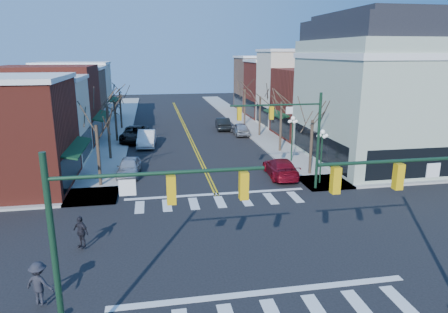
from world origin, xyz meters
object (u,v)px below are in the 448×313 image
car_left_near (129,167)px  car_left_mid (147,139)px  pedestrian_dark_a (81,232)px  lamppost_corner (322,147)px  car_right_near (281,168)px  car_right_far (223,124)px  pedestrian_dark_b (39,283)px  car_left_far (135,134)px  victorian_corner (383,89)px  car_right_mid (240,129)px  lamppost_midblock (292,131)px

car_left_near → car_left_mid: (1.36, 10.58, 0.11)m
pedestrian_dark_a → lamppost_corner: bearing=64.7°
car_right_near → car_right_far: (-1.05, 21.23, 0.02)m
car_left_near → car_left_mid: bearing=86.8°
pedestrian_dark_b → car_left_mid: bearing=-75.2°
car_left_far → pedestrian_dark_a: bearing=-88.4°
victorian_corner → car_right_mid: 18.14m
pedestrian_dark_b → lamppost_midblock: bearing=-109.4°
car_right_far → car_left_far: bearing=30.0°
car_left_far → victorian_corner: bearing=-22.8°
car_left_near → lamppost_midblock: bearing=9.9°
victorian_corner → car_left_far: bearing=151.6°
car_right_far → pedestrian_dark_a: size_ratio=2.77×
car_right_far → pedestrian_dark_a: bearing=72.0°
car_left_near → car_left_mid: size_ratio=0.84×
car_left_near → car_left_mid: car_left_mid is taller
lamppost_corner → car_right_far: bearing=98.2°
car_left_far → car_right_mid: 12.78m
victorian_corner → lamppost_corner: size_ratio=3.29×
car_right_far → pedestrian_dark_b: pedestrian_dark_b is taller
lamppost_midblock → car_right_near: (-2.35, -4.01, -2.20)m
lamppost_corner → car_right_mid: (-1.90, 19.79, -2.19)m
lamppost_midblock → car_left_far: 18.93m
victorian_corner → car_right_mid: victorian_corner is taller
lamppost_corner → car_left_near: bearing=161.0°
victorian_corner → car_right_far: (-11.70, 17.73, -5.87)m
car_left_far → car_right_mid: size_ratio=1.35×
car_right_near → car_left_near: bearing=-7.8°
car_left_mid → car_right_mid: 12.09m
lamppost_corner → car_left_far: size_ratio=0.70×
lamppost_midblock → pedestrian_dark_b: 25.68m
car_left_near → car_right_far: (11.20, 18.71, 0.04)m
pedestrian_dark_b → lamppost_corner: bearing=-121.3°
victorian_corner → pedestrian_dark_a: 28.81m
lamppost_corner → car_left_near: (-14.60, 5.02, -2.22)m
car_left_far → car_left_near: bearing=-84.5°
pedestrian_dark_b → car_left_far: bearing=-72.0°
lamppost_corner → lamppost_midblock: 6.50m
victorian_corner → car_left_mid: victorian_corner is taller
car_left_far → pedestrian_dark_a: (-1.78, -26.10, 0.16)m
victorian_corner → car_right_mid: (-10.20, 13.79, -5.88)m
lamppost_corner → car_left_far: (-14.60, 18.36, -2.11)m
lamppost_corner → pedestrian_dark_a: (-16.38, -7.74, -1.95)m
victorian_corner → lamppost_midblock: 9.10m
lamppost_corner → car_left_far: 23.55m
car_right_mid → pedestrian_dark_a: (-14.48, -27.53, 0.24)m
car_left_mid → car_left_far: size_ratio=0.84×
car_left_far → lamppost_midblock: bearing=-33.5°
car_left_mid → car_right_mid: size_ratio=1.14×
lamppost_midblock → car_left_near: 14.84m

